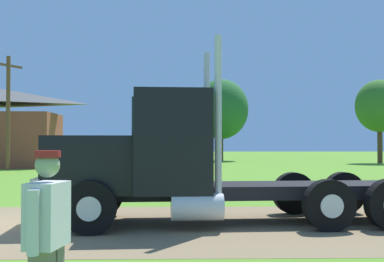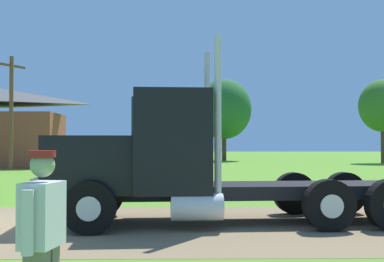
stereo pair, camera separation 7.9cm
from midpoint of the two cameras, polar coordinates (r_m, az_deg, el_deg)
name	(u,v)px [view 2 (the right image)]	position (r m, az deg, el deg)	size (l,w,h in m)	color
truck_foreground_white	(174,164)	(10.67, -1.87, -3.74)	(8.04, 3.15, 3.83)	black
visitor_by_barrel	(42,236)	(4.63, -16.20, -11.40)	(0.33, 0.64, 1.63)	silver
utility_pole_far	(11,109)	(34.17, -19.79, 2.33)	(1.19, 1.99, 7.32)	brown
tree_right	(224,109)	(50.61, 3.71, 2.49)	(5.49, 5.49, 8.22)	#513823
tree_far_right	(383,106)	(47.13, 20.93, 2.67)	(4.20, 4.20, 7.35)	#513823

